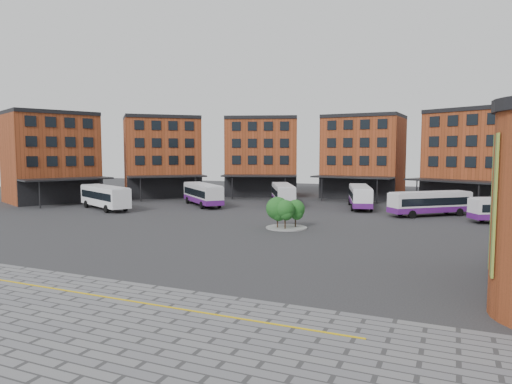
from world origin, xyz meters
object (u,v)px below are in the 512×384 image
at_px(bus_a, 105,196).
at_px(bus_e, 430,203).
at_px(bus_c, 283,194).
at_px(tree_island, 285,211).
at_px(bus_b, 203,194).
at_px(bus_d, 360,196).

height_order(bus_a, bus_e, bus_a).
distance_m(bus_a, bus_c, 26.06).
height_order(tree_island, bus_b, tree_island).
bearing_deg(bus_b, bus_e, -44.36).
bearing_deg(bus_b, tree_island, -86.00).
relative_size(bus_c, bus_d, 0.97).
bearing_deg(bus_c, bus_d, -20.87).
bearing_deg(bus_a, bus_e, -48.57).
height_order(tree_island, bus_d, tree_island).
relative_size(bus_a, bus_c, 1.03).
distance_m(bus_b, bus_d, 23.37).
bearing_deg(bus_c, bus_a, -170.84).
xyz_separation_m(tree_island, bus_b, (-18.56, 14.72, -0.11)).
bearing_deg(bus_b, bus_d, -31.51).
xyz_separation_m(tree_island, bus_d, (3.90, 21.19, -0.16)).
bearing_deg(bus_d, bus_e, -40.42).
distance_m(tree_island, bus_b, 23.69).
xyz_separation_m(bus_a, bus_b, (10.37, 9.52, -0.17)).
bearing_deg(tree_island, bus_d, 79.58).
relative_size(bus_b, bus_c, 0.92).
xyz_separation_m(bus_b, bus_d, (22.46, 6.47, -0.05)).
bearing_deg(bus_e, bus_c, -140.28).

